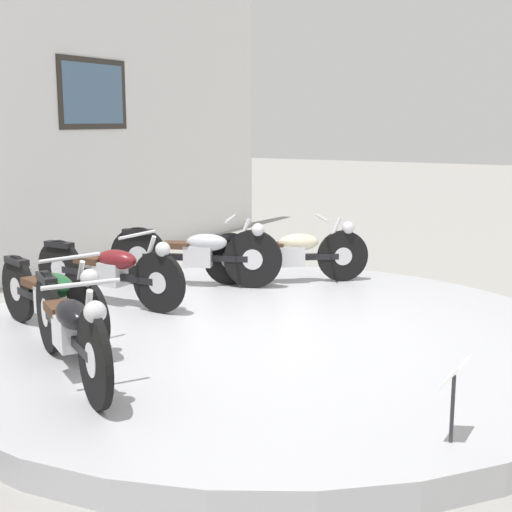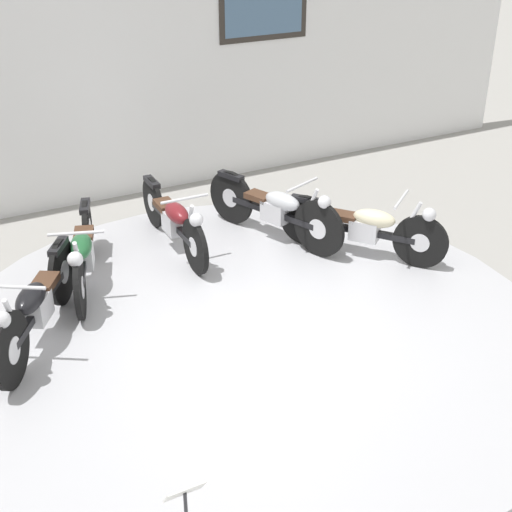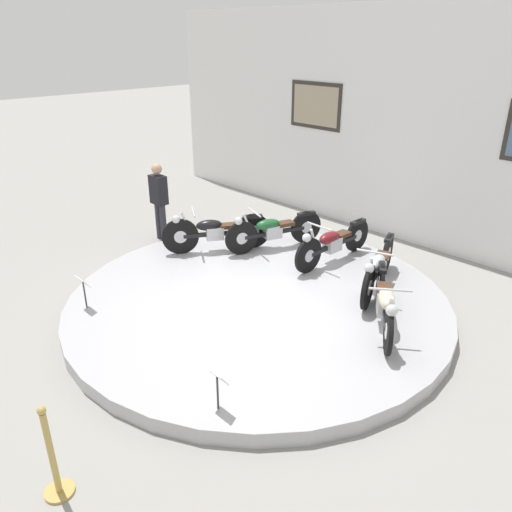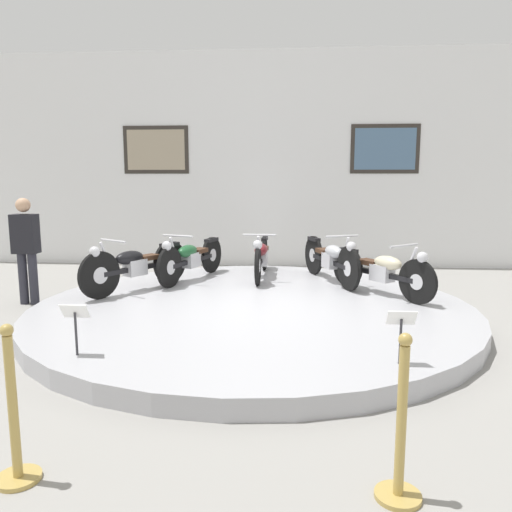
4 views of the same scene
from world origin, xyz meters
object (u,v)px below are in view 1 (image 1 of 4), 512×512
Objects in this scene: motorcycle_silver at (198,252)px; info_placard_front_left at (454,384)px; motorcycle_green at (52,296)px; motorcycle_maroon at (110,269)px; motorcycle_cream at (291,252)px; motorcycle_black at (70,326)px.

motorcycle_silver is 3.73× the size of info_placard_front_left.
motorcycle_green is 2.30m from motorcycle_silver.
motorcycle_maroon is at bearing 68.78° from info_placard_front_left.
motorcycle_silver is 1.20× the size of motorcycle_cream.
motorcycle_cream reaches higher than info_placard_front_left.
motorcycle_cream is at bearing 39.32° from info_placard_front_left.
motorcycle_maroon is 3.85× the size of info_placard_front_left.
motorcycle_silver reaches higher than info_placard_front_left.
motorcycle_silver reaches higher than motorcycle_cream.
motorcycle_maroon is at bearing 164.26° from motorcycle_silver.
motorcycle_black is 3.40× the size of info_placard_front_left.
motorcycle_silver is (1.15, -0.32, 0.02)m from motorcycle_maroon.
motorcycle_black is at bearing -147.15° from motorcycle_maroon.
motorcycle_black is at bearing -164.04° from motorcycle_silver.
motorcycle_green is 3.61m from info_placard_front_left.
motorcycle_maroon is 2.17m from motorcycle_cream.
motorcycle_maroon is (1.82, 1.17, -0.02)m from motorcycle_black.
motorcycle_green reaches higher than info_placard_front_left.
motorcycle_green is at bearing 164.09° from motorcycle_cream.
motorcycle_silver is at bearing 53.34° from info_placard_front_left.
motorcycle_silver is at bearing 0.06° from motorcycle_green.
motorcycle_black reaches higher than motorcycle_maroon.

